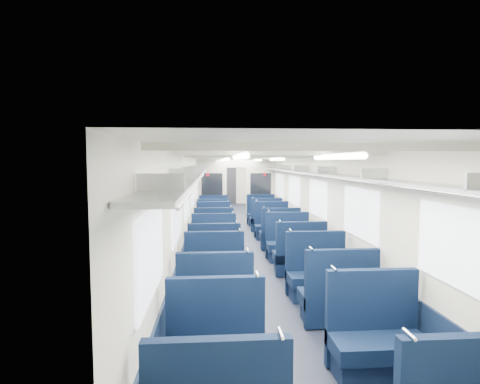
{
  "coord_description": "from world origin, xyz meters",
  "views": [
    {
      "loc": [
        -0.85,
        -10.68,
        2.2
      ],
      "look_at": [
        0.01,
        1.13,
        1.25
      ],
      "focal_mm": 28.01,
      "sensor_mm": 36.0,
      "label": 1
    }
  ],
  "objects_px": {
    "seat_3": "(376,342)",
    "seat_17": "(266,221)",
    "seat_5": "(338,300)",
    "seat_16": "(214,222)",
    "seat_7": "(317,277)",
    "seat_19": "(261,215)",
    "seat_13": "(280,236)",
    "seat_15": "(272,227)",
    "seat_4": "(215,304)",
    "seat_12": "(214,236)",
    "seat_10": "(214,247)",
    "seat_8": "(214,260)",
    "seat_2": "(216,355)",
    "seat_6": "(215,278)",
    "seat_18": "(214,217)",
    "seat_9": "(299,258)",
    "seat_14": "(214,227)",
    "seat_11": "(288,245)",
    "end_door": "(229,185)",
    "bulkhead": "(236,189)"
  },
  "relations": [
    {
      "from": "seat_9",
      "to": "seat_14",
      "type": "xyz_separation_m",
      "value": [
        -1.66,
        3.5,
        0.0
      ]
    },
    {
      "from": "seat_15",
      "to": "seat_16",
      "type": "distance_m",
      "value": 1.96
    },
    {
      "from": "seat_3",
      "to": "seat_17",
      "type": "relative_size",
      "value": 1.0
    },
    {
      "from": "seat_8",
      "to": "seat_12",
      "type": "height_order",
      "value": "same"
    },
    {
      "from": "seat_6",
      "to": "seat_15",
      "type": "xyz_separation_m",
      "value": [
        1.66,
        4.58,
        0.0
      ]
    },
    {
      "from": "bulkhead",
      "to": "seat_3",
      "type": "xyz_separation_m",
      "value": [
        0.83,
        -9.79,
        -0.9
      ]
    },
    {
      "from": "seat_10",
      "to": "seat_12",
      "type": "height_order",
      "value": "same"
    },
    {
      "from": "seat_4",
      "to": "seat_12",
      "type": "xyz_separation_m",
      "value": [
        0.0,
        4.61,
        0.0
      ]
    },
    {
      "from": "seat_4",
      "to": "seat_14",
      "type": "relative_size",
      "value": 1.0
    },
    {
      "from": "seat_15",
      "to": "seat_5",
      "type": "bearing_deg",
      "value": -90.0
    },
    {
      "from": "seat_6",
      "to": "end_door",
      "type": "bearing_deg",
      "value": 86.53
    },
    {
      "from": "seat_6",
      "to": "seat_9",
      "type": "height_order",
      "value": "same"
    },
    {
      "from": "end_door",
      "to": "seat_15",
      "type": "relative_size",
      "value": 1.82
    },
    {
      "from": "seat_7",
      "to": "seat_11",
      "type": "relative_size",
      "value": 1.0
    },
    {
      "from": "seat_13",
      "to": "seat_18",
      "type": "height_order",
      "value": "same"
    },
    {
      "from": "bulkhead",
      "to": "seat_16",
      "type": "bearing_deg",
      "value": -113.86
    },
    {
      "from": "seat_11",
      "to": "seat_9",
      "type": "bearing_deg",
      "value": -90.0
    },
    {
      "from": "seat_7",
      "to": "seat_19",
      "type": "xyz_separation_m",
      "value": [
        0.0,
        7.03,
        0.0
      ]
    },
    {
      "from": "end_door",
      "to": "seat_12",
      "type": "height_order",
      "value": "end_door"
    },
    {
      "from": "bulkhead",
      "to": "seat_17",
      "type": "xyz_separation_m",
      "value": [
        0.83,
        -1.72,
        -0.9
      ]
    },
    {
      "from": "seat_4",
      "to": "seat_12",
      "type": "bearing_deg",
      "value": 90.0
    },
    {
      "from": "seat_4",
      "to": "seat_9",
      "type": "bearing_deg",
      "value": 54.04
    },
    {
      "from": "seat_9",
      "to": "seat_6",
      "type": "bearing_deg",
      "value": -145.48
    },
    {
      "from": "seat_5",
      "to": "seat_19",
      "type": "distance_m",
      "value": 8.04
    },
    {
      "from": "seat_6",
      "to": "seat_14",
      "type": "relative_size",
      "value": 1.0
    },
    {
      "from": "seat_19",
      "to": "seat_10",
      "type": "bearing_deg",
      "value": -109.16
    },
    {
      "from": "seat_13",
      "to": "seat_14",
      "type": "xyz_separation_m",
      "value": [
        -1.66,
        1.34,
        0.0
      ]
    },
    {
      "from": "seat_2",
      "to": "seat_6",
      "type": "relative_size",
      "value": 1.0
    },
    {
      "from": "seat_15",
      "to": "seat_18",
      "type": "distance_m",
      "value": 2.71
    },
    {
      "from": "seat_2",
      "to": "seat_19",
      "type": "height_order",
      "value": "same"
    },
    {
      "from": "seat_4",
      "to": "seat_12",
      "type": "height_order",
      "value": "same"
    },
    {
      "from": "end_door",
      "to": "seat_15",
      "type": "height_order",
      "value": "end_door"
    },
    {
      "from": "seat_15",
      "to": "seat_16",
      "type": "xyz_separation_m",
      "value": [
        -1.66,
        1.05,
        0.0
      ]
    },
    {
      "from": "seat_14",
      "to": "seat_16",
      "type": "bearing_deg",
      "value": 90.0
    },
    {
      "from": "seat_10",
      "to": "seat_14",
      "type": "bearing_deg",
      "value": 90.0
    },
    {
      "from": "seat_3",
      "to": "seat_2",
      "type": "bearing_deg",
      "value": -175.18
    },
    {
      "from": "seat_15",
      "to": "seat_17",
      "type": "bearing_deg",
      "value": 90.0
    },
    {
      "from": "seat_7",
      "to": "seat_11",
      "type": "distance_m",
      "value": 2.35
    },
    {
      "from": "seat_3",
      "to": "seat_11",
      "type": "height_order",
      "value": "same"
    },
    {
      "from": "seat_13",
      "to": "seat_15",
      "type": "height_order",
      "value": "same"
    },
    {
      "from": "seat_5",
      "to": "seat_16",
      "type": "distance_m",
      "value": 6.93
    },
    {
      "from": "seat_5",
      "to": "seat_14",
      "type": "relative_size",
      "value": 1.0
    },
    {
      "from": "seat_9",
      "to": "seat_18",
      "type": "distance_m",
      "value": 5.82
    },
    {
      "from": "seat_3",
      "to": "seat_8",
      "type": "bearing_deg",
      "value": 116.21
    },
    {
      "from": "seat_6",
      "to": "seat_18",
      "type": "distance_m",
      "value": 6.72
    },
    {
      "from": "seat_5",
      "to": "bulkhead",
      "type": "bearing_deg",
      "value": 95.51
    },
    {
      "from": "seat_7",
      "to": "seat_19",
      "type": "bearing_deg",
      "value": 90.0
    },
    {
      "from": "seat_19",
      "to": "seat_17",
      "type": "bearing_deg",
      "value": -90.0
    },
    {
      "from": "seat_7",
      "to": "seat_16",
      "type": "bearing_deg",
      "value": 106.18
    },
    {
      "from": "seat_10",
      "to": "seat_19",
      "type": "height_order",
      "value": "same"
    }
  ]
}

